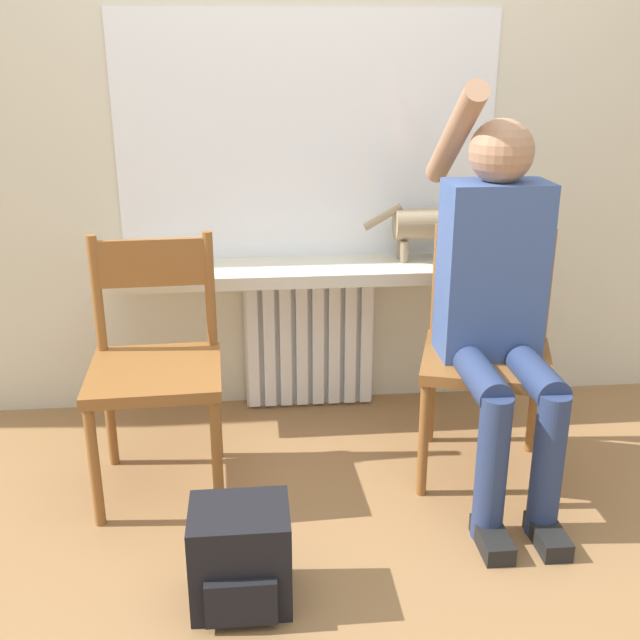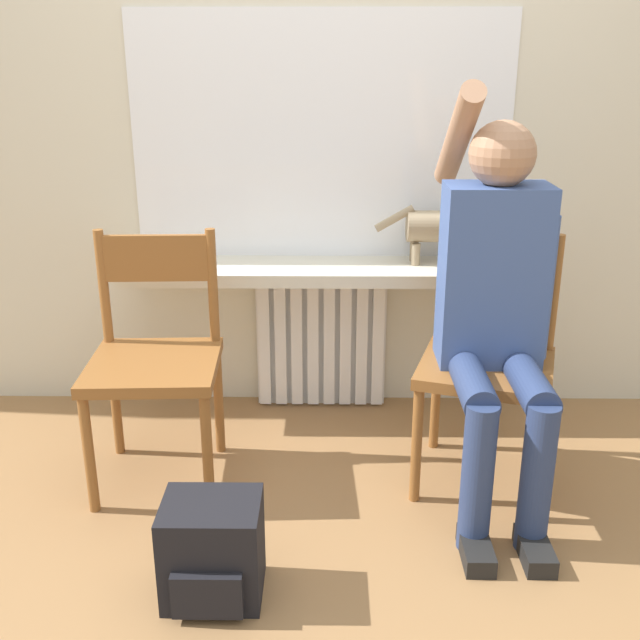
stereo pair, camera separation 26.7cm
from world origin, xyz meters
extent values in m
plane|color=olive|center=(0.00, 0.00, 0.00)|extent=(12.00, 12.00, 0.00)
cube|color=beige|center=(0.00, 1.23, 1.35)|extent=(7.00, 0.06, 2.70)
cube|color=white|center=(0.00, 1.16, 0.31)|extent=(0.55, 0.05, 0.61)
cube|color=white|center=(-0.24, 1.12, 0.31)|extent=(0.05, 0.03, 0.59)
cube|color=white|center=(-0.17, 1.12, 0.31)|extent=(0.05, 0.03, 0.59)
cube|color=white|center=(-0.10, 1.12, 0.31)|extent=(0.05, 0.03, 0.59)
cube|color=white|center=(-0.03, 1.12, 0.31)|extent=(0.05, 0.03, 0.59)
cube|color=white|center=(0.03, 1.12, 0.31)|extent=(0.05, 0.03, 0.59)
cube|color=white|center=(0.10, 1.12, 0.31)|extent=(0.05, 0.03, 0.59)
cube|color=white|center=(0.17, 1.12, 0.31)|extent=(0.05, 0.03, 0.59)
cube|color=white|center=(0.24, 1.12, 0.31)|extent=(0.05, 0.03, 0.59)
cube|color=beige|center=(0.00, 1.04, 0.64)|extent=(1.57, 0.31, 0.05)
cube|color=white|center=(0.00, 1.20, 1.14)|extent=(1.51, 0.01, 0.96)
cube|color=brown|center=(-0.57, 0.52, 0.44)|extent=(0.46, 0.46, 0.04)
cylinder|color=brown|center=(-0.76, 0.32, 0.21)|extent=(0.04, 0.04, 0.42)
cylinder|color=brown|center=(-0.37, 0.33, 0.21)|extent=(0.04, 0.04, 0.42)
cylinder|color=brown|center=(-0.78, 0.71, 0.21)|extent=(0.04, 0.04, 0.42)
cylinder|color=brown|center=(-0.39, 0.72, 0.21)|extent=(0.04, 0.04, 0.42)
cylinder|color=brown|center=(-0.78, 0.71, 0.67)|extent=(0.04, 0.04, 0.42)
cylinder|color=brown|center=(-0.39, 0.72, 0.67)|extent=(0.04, 0.04, 0.42)
cube|color=brown|center=(-0.58, 0.71, 0.78)|extent=(0.40, 0.04, 0.17)
cube|color=brown|center=(0.57, 0.52, 0.44)|extent=(0.55, 0.55, 0.04)
cylinder|color=brown|center=(0.33, 0.39, 0.21)|extent=(0.04, 0.04, 0.42)
cylinder|color=brown|center=(0.70, 0.28, 0.21)|extent=(0.04, 0.04, 0.42)
cylinder|color=brown|center=(0.45, 0.76, 0.21)|extent=(0.04, 0.04, 0.42)
cylinder|color=brown|center=(0.82, 0.65, 0.21)|extent=(0.04, 0.04, 0.42)
cylinder|color=brown|center=(0.45, 0.76, 0.67)|extent=(0.04, 0.04, 0.42)
cylinder|color=brown|center=(0.82, 0.65, 0.67)|extent=(0.04, 0.04, 0.42)
cube|color=brown|center=(0.63, 0.71, 0.78)|extent=(0.39, 0.14, 0.17)
cylinder|color=navy|center=(0.48, 0.34, 0.48)|extent=(0.11, 0.41, 0.11)
cylinder|color=navy|center=(0.66, 0.34, 0.48)|extent=(0.11, 0.41, 0.11)
cylinder|color=navy|center=(0.48, 0.13, 0.25)|extent=(0.10, 0.10, 0.49)
cylinder|color=navy|center=(0.66, 0.13, 0.25)|extent=(0.10, 0.10, 0.49)
cube|color=black|center=(0.48, 0.07, 0.03)|extent=(0.09, 0.20, 0.06)
cube|color=black|center=(0.66, 0.07, 0.03)|extent=(0.09, 0.20, 0.06)
cube|color=#3D5693|center=(0.57, 0.54, 0.77)|extent=(0.34, 0.20, 0.61)
sphere|color=#A87A5B|center=(0.57, 0.54, 1.16)|extent=(0.21, 0.21, 0.21)
cylinder|color=#A87A5B|center=(0.46, 0.68, 1.20)|extent=(0.08, 0.50, 0.38)
cylinder|color=#3D5693|center=(0.73, 0.50, 0.74)|extent=(0.08, 0.08, 0.48)
cylinder|color=#9E896B|center=(0.46, 1.08, 0.81)|extent=(0.24, 0.13, 0.13)
sphere|color=#9E896B|center=(0.61, 1.08, 0.83)|extent=(0.08, 0.08, 0.08)
cone|color=#9E896B|center=(0.61, 1.06, 0.87)|extent=(0.03, 0.03, 0.03)
cone|color=#9E896B|center=(0.61, 1.10, 0.87)|extent=(0.03, 0.03, 0.03)
cylinder|color=#9E896B|center=(0.55, 1.05, 0.71)|extent=(0.04, 0.04, 0.09)
cylinder|color=#9E896B|center=(0.55, 1.11, 0.71)|extent=(0.04, 0.04, 0.09)
cylinder|color=#9E896B|center=(0.38, 1.05, 0.71)|extent=(0.04, 0.04, 0.09)
cylinder|color=#9E896B|center=(0.38, 1.11, 0.71)|extent=(0.04, 0.04, 0.09)
cylinder|color=#9E896B|center=(0.29, 1.08, 0.84)|extent=(0.16, 0.03, 0.11)
cube|color=black|center=(-0.30, -0.09, 0.15)|extent=(0.28, 0.22, 0.29)
cube|color=black|center=(-0.30, -0.21, 0.09)|extent=(0.19, 0.03, 0.13)
camera|label=1|loc=(-0.24, -1.84, 1.47)|focal=42.00mm
camera|label=2|loc=(0.03, -1.85, 1.47)|focal=42.00mm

